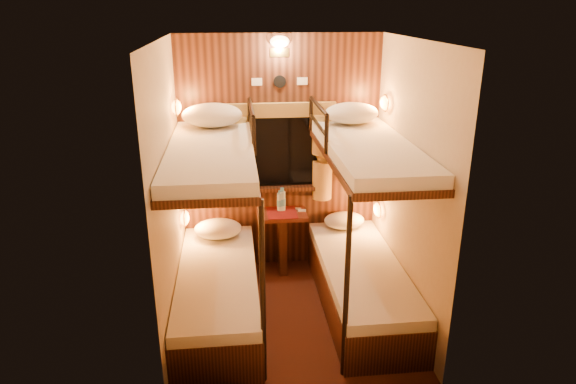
{
  "coord_description": "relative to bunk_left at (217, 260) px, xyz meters",
  "views": [
    {
      "loc": [
        -0.46,
        -3.96,
        2.65
      ],
      "look_at": [
        -0.01,
        0.15,
        1.13
      ],
      "focal_mm": 32.0,
      "sensor_mm": 36.0,
      "label": 1
    }
  ],
  "objects": [
    {
      "name": "wall_back",
      "position": [
        0.65,
        0.98,
        0.64
      ],
      "size": [
        2.4,
        0.0,
        2.4
      ],
      "primitive_type": "plane",
      "rotation": [
        1.57,
        0.0,
        0.0
      ],
      "color": "#C6B293",
      "rests_on": "floor"
    },
    {
      "name": "pillow_lower_left",
      "position": [
        -0.0,
        0.68,
        -0.01
      ],
      "size": [
        0.47,
        0.34,
        0.19
      ],
      "primitive_type": "ellipsoid",
      "color": "white",
      "rests_on": "bunk_left"
    },
    {
      "name": "pillow_upper_left",
      "position": [
        -0.0,
        0.66,
        1.14
      ],
      "size": [
        0.55,
        0.39,
        0.22
      ],
      "primitive_type": "ellipsoid",
      "color": "white",
      "rests_on": "bunk_left"
    },
    {
      "name": "wall_right",
      "position": [
        1.65,
        -0.07,
        0.64
      ],
      "size": [
        0.0,
        2.4,
        2.4
      ],
      "primitive_type": "plane",
      "rotation": [
        1.57,
        0.0,
        -1.57
      ],
      "color": "#C6B293",
      "rests_on": "floor"
    },
    {
      "name": "wall_left",
      "position": [
        -0.35,
        -0.07,
        0.64
      ],
      "size": [
        0.0,
        2.4,
        2.4
      ],
      "primitive_type": "plane",
      "rotation": [
        1.57,
        0.0,
        1.57
      ],
      "color": "#C6B293",
      "rests_on": "floor"
    },
    {
      "name": "pillow_lower_right",
      "position": [
        1.3,
        0.77,
        -0.02
      ],
      "size": [
        0.42,
        0.3,
        0.17
      ],
      "primitive_type": "ellipsoid",
      "color": "white",
      "rests_on": "bunk_right"
    },
    {
      "name": "bottle_right",
      "position": [
        0.66,
        0.85,
        0.2
      ],
      "size": [
        0.07,
        0.07,
        0.25
      ],
      "rotation": [
        0.0,
        0.0,
        0.17
      ],
      "color": "#99BFE5",
      "rests_on": "table"
    },
    {
      "name": "ceiling",
      "position": [
        0.65,
        -0.07,
        1.84
      ],
      "size": [
        2.1,
        2.1,
        0.0
      ],
      "primitive_type": "plane",
      "rotation": [
        3.14,
        0.0,
        0.0
      ],
      "color": "silver",
      "rests_on": "wall_back"
    },
    {
      "name": "sachet_b",
      "position": [
        0.82,
        0.87,
        0.09
      ],
      "size": [
        0.07,
        0.06,
        0.0
      ],
      "primitive_type": "cube",
      "rotation": [
        0.0,
        0.0,
        -0.21
      ],
      "color": "silver",
      "rests_on": "table"
    },
    {
      "name": "floor",
      "position": [
        0.65,
        -0.07,
        -0.56
      ],
      "size": [
        2.1,
        2.1,
        0.0
      ],
      "primitive_type": "plane",
      "color": "#3A1510",
      "rests_on": "ground"
    },
    {
      "name": "back_fixtures",
      "position": [
        0.65,
        0.93,
        1.69
      ],
      "size": [
        0.54,
        0.09,
        0.48
      ],
      "color": "black",
      "rests_on": "back_panel"
    },
    {
      "name": "curtains",
      "position": [
        0.65,
        0.9,
        0.71
      ],
      "size": [
        1.1,
        0.22,
        1.0
      ],
      "color": "olive",
      "rests_on": "back_panel"
    },
    {
      "name": "window",
      "position": [
        0.65,
        0.94,
        0.62
      ],
      "size": [
        1.0,
        0.12,
        0.79
      ],
      "color": "black",
      "rests_on": "back_panel"
    },
    {
      "name": "bunk_left",
      "position": [
        0.0,
        0.0,
        0.0
      ],
      "size": [
        0.72,
        1.9,
        1.82
      ],
      "color": "black",
      "rests_on": "floor"
    },
    {
      "name": "pillow_upper_right",
      "position": [
        1.3,
        0.65,
        1.13
      ],
      "size": [
        0.51,
        0.36,
        0.2
      ],
      "primitive_type": "ellipsoid",
      "color": "white",
      "rests_on": "bunk_right"
    },
    {
      "name": "wall_front",
      "position": [
        0.65,
        -1.12,
        0.64
      ],
      "size": [
        2.4,
        0.0,
        2.4
      ],
      "primitive_type": "plane",
      "rotation": [
        -1.57,
        0.0,
        0.0
      ],
      "color": "#C6B293",
      "rests_on": "floor"
    },
    {
      "name": "bunk_right",
      "position": [
        1.3,
        0.0,
        0.0
      ],
      "size": [
        0.72,
        1.9,
        1.82
      ],
      "color": "black",
      "rests_on": "floor"
    },
    {
      "name": "back_panel",
      "position": [
        0.65,
        0.97,
        0.64
      ],
      "size": [
        2.0,
        0.03,
        2.4
      ],
      "primitive_type": "cube",
      "color": "black",
      "rests_on": "floor"
    },
    {
      "name": "sachet_a",
      "position": [
        0.86,
        0.81,
        0.09
      ],
      "size": [
        0.09,
        0.07,
        0.01
      ],
      "primitive_type": "cube",
      "rotation": [
        0.0,
        0.0,
        -0.14
      ],
      "color": "silver",
      "rests_on": "table"
    },
    {
      "name": "bottle_left",
      "position": [
        0.63,
        0.84,
        0.19
      ],
      "size": [
        0.06,
        0.06,
        0.22
      ],
      "rotation": [
        0.0,
        0.0,
        0.16
      ],
      "color": "#99BFE5",
      "rests_on": "table"
    },
    {
      "name": "table",
      "position": [
        0.65,
        0.78,
        -0.14
      ],
      "size": [
        0.5,
        0.34,
        0.66
      ],
      "color": "#541D13",
      "rests_on": "floor"
    },
    {
      "name": "reading_lamps",
      "position": [
        0.65,
        0.63,
        0.68
      ],
      "size": [
        2.0,
        0.2,
        1.25
      ],
      "color": "orange",
      "rests_on": "wall_left"
    }
  ]
}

